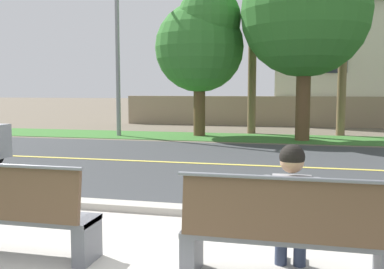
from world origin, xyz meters
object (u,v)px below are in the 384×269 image
object	(u,v)px
shade_tree_far_left	(202,41)
shade_tree_left	(310,2)
bench_right	(284,235)
seated_person_grey	(291,206)
streetlamp	(119,27)
bench_left	(7,214)

from	to	relation	value
shade_tree_far_left	shade_tree_left	xyz separation A→B (m)	(3.74, -0.72, 1.08)
bench_right	shade_tree_left	world-z (taller)	shade_tree_left
seated_person_grey	shade_tree_left	size ratio (longest dim) A/B	0.18
streetlamp	shade_tree_left	bearing A→B (deg)	-2.42
bench_left	seated_person_grey	size ratio (longest dim) A/B	1.47
seated_person_grey	streetlamp	xyz separation A→B (m)	(-6.41, 11.49, 3.35)
bench_left	shade_tree_far_left	xyz separation A→B (m)	(-0.57, 12.09, 3.02)
seated_person_grey	bench_left	bearing A→B (deg)	-176.54
bench_left	shade_tree_left	world-z (taller)	shade_tree_left
seated_person_grey	shade_tree_left	xyz separation A→B (m)	(0.35, 11.20, 3.88)
bench_right	streetlamp	xyz separation A→B (m)	(-6.35, 11.66, 3.57)
shade_tree_left	seated_person_grey	bearing A→B (deg)	-91.79
bench_left	bench_right	xyz separation A→B (m)	(2.77, 0.00, 0.00)
streetlamp	shade_tree_left	xyz separation A→B (m)	(6.76, -0.29, 0.53)
bench_right	seated_person_grey	distance (m)	0.28
bench_left	shade_tree_left	distance (m)	12.50
seated_person_grey	bench_right	bearing A→B (deg)	-107.32
seated_person_grey	shade_tree_far_left	size ratio (longest dim) A/B	0.23
bench_left	bench_right	world-z (taller)	same
streetlamp	bench_right	bearing A→B (deg)	-61.41
bench_right	seated_person_grey	bearing A→B (deg)	72.68
bench_left	streetlamp	distance (m)	12.71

